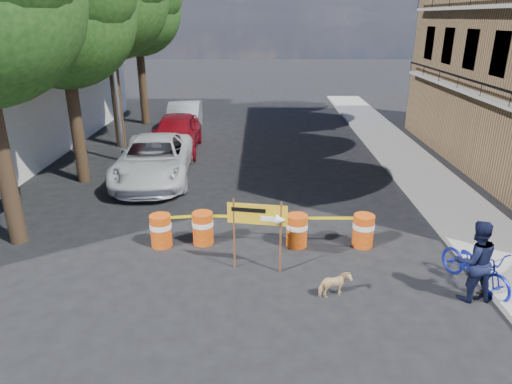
{
  "coord_description": "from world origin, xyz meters",
  "views": [
    {
      "loc": [
        -0.13,
        -9.26,
        5.83
      ],
      "look_at": [
        -0.23,
        2.5,
        1.3
      ],
      "focal_mm": 32.0,
      "sensor_mm": 36.0,
      "label": 1
    }
  ],
  "objects_px": {
    "pedestrian": "(475,261)",
    "bicycle": "(479,248)",
    "barrel_mid_right": "(297,230)",
    "detour_sign": "(265,220)",
    "barrel_mid_left": "(203,227)",
    "sedan_red": "(176,133)",
    "dog": "(335,285)",
    "suv_white": "(154,159)",
    "barrel_far_left": "(161,230)",
    "sedan_silver": "(184,117)",
    "barrel_far_right": "(363,230)"
  },
  "relations": [
    {
      "from": "barrel_mid_right",
      "to": "detour_sign",
      "type": "bearing_deg",
      "value": -123.97
    },
    {
      "from": "barrel_mid_right",
      "to": "sedan_red",
      "type": "xyz_separation_m",
      "value": [
        -4.83,
        9.29,
        0.38
      ]
    },
    {
      "from": "pedestrian",
      "to": "suv_white",
      "type": "height_order",
      "value": "pedestrian"
    },
    {
      "from": "detour_sign",
      "to": "barrel_far_left",
      "type": "bearing_deg",
      "value": 164.59
    },
    {
      "from": "barrel_mid_right",
      "to": "detour_sign",
      "type": "relative_size",
      "value": 0.49
    },
    {
      "from": "detour_sign",
      "to": "dog",
      "type": "relative_size",
      "value": 2.61
    },
    {
      "from": "detour_sign",
      "to": "suv_white",
      "type": "height_order",
      "value": "detour_sign"
    },
    {
      "from": "sedan_red",
      "to": "sedan_silver",
      "type": "distance_m",
      "value": 3.93
    },
    {
      "from": "barrel_far_left",
      "to": "barrel_mid_left",
      "type": "height_order",
      "value": "same"
    },
    {
      "from": "detour_sign",
      "to": "sedan_silver",
      "type": "bearing_deg",
      "value": 115.27
    },
    {
      "from": "detour_sign",
      "to": "dog",
      "type": "height_order",
      "value": "detour_sign"
    },
    {
      "from": "suv_white",
      "to": "sedan_red",
      "type": "relative_size",
      "value": 1.14
    },
    {
      "from": "pedestrian",
      "to": "sedan_red",
      "type": "distance_m",
      "value": 14.46
    },
    {
      "from": "barrel_mid_left",
      "to": "suv_white",
      "type": "distance_m",
      "value": 5.83
    },
    {
      "from": "bicycle",
      "to": "dog",
      "type": "distance_m",
      "value": 3.37
    },
    {
      "from": "barrel_far_right",
      "to": "detour_sign",
      "type": "relative_size",
      "value": 0.49
    },
    {
      "from": "bicycle",
      "to": "dog",
      "type": "xyz_separation_m",
      "value": [
        -3.27,
        -0.46,
        -0.68
      ]
    },
    {
      "from": "barrel_mid_right",
      "to": "barrel_far_right",
      "type": "relative_size",
      "value": 1.0
    },
    {
      "from": "suv_white",
      "to": "sedan_silver",
      "type": "xyz_separation_m",
      "value": [
        -0.06,
        7.8,
        -0.02
      ]
    },
    {
      "from": "barrel_mid_right",
      "to": "pedestrian",
      "type": "xyz_separation_m",
      "value": [
        3.63,
        -2.44,
        0.46
      ]
    },
    {
      "from": "barrel_mid_left",
      "to": "barrel_mid_right",
      "type": "bearing_deg",
      "value": -3.03
    },
    {
      "from": "bicycle",
      "to": "sedan_silver",
      "type": "xyz_separation_m",
      "value": [
        -9.0,
        15.17,
        -0.2
      ]
    },
    {
      "from": "sedan_red",
      "to": "detour_sign",
      "type": "bearing_deg",
      "value": -72.02
    },
    {
      "from": "pedestrian",
      "to": "bicycle",
      "type": "relative_size",
      "value": 0.95
    },
    {
      "from": "barrel_mid_right",
      "to": "dog",
      "type": "relative_size",
      "value": 1.27
    },
    {
      "from": "barrel_far_right",
      "to": "sedan_red",
      "type": "relative_size",
      "value": 0.18
    },
    {
      "from": "bicycle",
      "to": "sedan_red",
      "type": "relative_size",
      "value": 0.39
    },
    {
      "from": "barrel_mid_right",
      "to": "dog",
      "type": "xyz_separation_m",
      "value": [
        0.66,
        -2.42,
        -0.17
      ]
    },
    {
      "from": "barrel_mid_right",
      "to": "suv_white",
      "type": "relative_size",
      "value": 0.16
    },
    {
      "from": "barrel_far_right",
      "to": "bicycle",
      "type": "xyz_separation_m",
      "value": [
        2.14,
        -1.98,
        0.51
      ]
    },
    {
      "from": "barrel_mid_left",
      "to": "bicycle",
      "type": "xyz_separation_m",
      "value": [
        6.48,
        -2.1,
        0.51
      ]
    },
    {
      "from": "pedestrian",
      "to": "sedan_silver",
      "type": "relative_size",
      "value": 0.39
    },
    {
      "from": "sedan_red",
      "to": "sedan_silver",
      "type": "relative_size",
      "value": 1.06
    },
    {
      "from": "barrel_far_right",
      "to": "detour_sign",
      "type": "height_order",
      "value": "detour_sign"
    },
    {
      "from": "barrel_far_left",
      "to": "dog",
      "type": "height_order",
      "value": "barrel_far_left"
    },
    {
      "from": "barrel_mid_left",
      "to": "bicycle",
      "type": "height_order",
      "value": "bicycle"
    },
    {
      "from": "bicycle",
      "to": "barrel_far_right",
      "type": "bearing_deg",
      "value": 114.06
    },
    {
      "from": "barrel_mid_left",
      "to": "pedestrian",
      "type": "height_order",
      "value": "pedestrian"
    },
    {
      "from": "barrel_mid_left",
      "to": "bicycle",
      "type": "distance_m",
      "value": 6.83
    },
    {
      "from": "barrel_far_right",
      "to": "bicycle",
      "type": "height_order",
      "value": "bicycle"
    },
    {
      "from": "detour_sign",
      "to": "bicycle",
      "type": "distance_m",
      "value": 4.87
    },
    {
      "from": "barrel_mid_right",
      "to": "sedan_silver",
      "type": "bearing_deg",
      "value": 111.01
    },
    {
      "from": "barrel_mid_right",
      "to": "pedestrian",
      "type": "distance_m",
      "value": 4.4
    },
    {
      "from": "pedestrian",
      "to": "sedan_red",
      "type": "relative_size",
      "value": 0.37
    },
    {
      "from": "bicycle",
      "to": "sedan_red",
      "type": "bearing_deg",
      "value": 104.77
    },
    {
      "from": "barrel_far_left",
      "to": "bicycle",
      "type": "bearing_deg",
      "value": -14.25
    },
    {
      "from": "barrel_mid_left",
      "to": "sedan_red",
      "type": "xyz_separation_m",
      "value": [
        -2.28,
        9.15,
        0.38
      ]
    },
    {
      "from": "pedestrian",
      "to": "bicycle",
      "type": "height_order",
      "value": "bicycle"
    },
    {
      "from": "barrel_far_left",
      "to": "barrel_far_right",
      "type": "bearing_deg",
      "value": 0.56
    },
    {
      "from": "barrel_far_right",
      "to": "sedan_silver",
      "type": "height_order",
      "value": "sedan_silver"
    }
  ]
}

